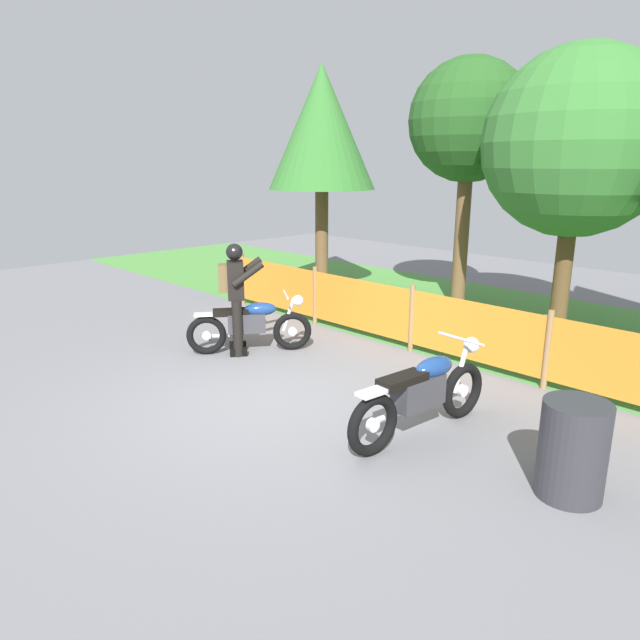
{
  "coord_description": "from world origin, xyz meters",
  "views": [
    {
      "loc": [
        5.12,
        -4.26,
        2.86
      ],
      "look_at": [
        0.05,
        0.68,
        0.9
      ],
      "focal_mm": 32.29,
      "sensor_mm": 36.0,
      "label": 1
    }
  ],
  "objects_px": {
    "motorcycle_lead": "(422,393)",
    "motorcycle_trailing": "(250,324)",
    "rider_trailing": "(235,292)",
    "oil_drum": "(573,450)"
  },
  "relations": [
    {
      "from": "motorcycle_lead",
      "to": "motorcycle_trailing",
      "type": "relative_size",
      "value": 1.27
    },
    {
      "from": "motorcycle_trailing",
      "to": "rider_trailing",
      "type": "xyz_separation_m",
      "value": [
        -0.12,
        -0.17,
        0.51
      ]
    },
    {
      "from": "motorcycle_trailing",
      "to": "rider_trailing",
      "type": "distance_m",
      "value": 0.55
    },
    {
      "from": "motorcycle_lead",
      "to": "motorcycle_trailing",
      "type": "distance_m",
      "value": 3.53
    },
    {
      "from": "rider_trailing",
      "to": "oil_drum",
      "type": "bearing_deg",
      "value": -58.08
    },
    {
      "from": "rider_trailing",
      "to": "oil_drum",
      "type": "height_order",
      "value": "rider_trailing"
    },
    {
      "from": "motorcycle_lead",
      "to": "oil_drum",
      "type": "bearing_deg",
      "value": -85.53
    },
    {
      "from": "motorcycle_lead",
      "to": "oil_drum",
      "type": "height_order",
      "value": "motorcycle_lead"
    },
    {
      "from": "motorcycle_lead",
      "to": "oil_drum",
      "type": "relative_size",
      "value": 2.36
    },
    {
      "from": "oil_drum",
      "to": "motorcycle_lead",
      "type": "bearing_deg",
      "value": 179.01
    }
  ]
}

